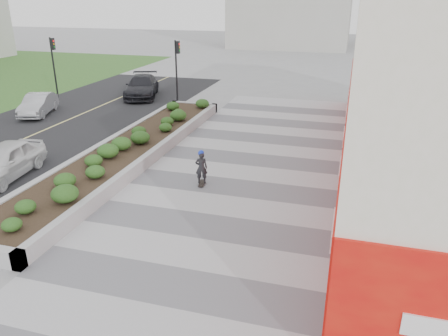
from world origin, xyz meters
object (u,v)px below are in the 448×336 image
(car_silver, at_px, (38,105))
(car_white, at_px, (4,161))
(planter, at_px, (128,148))
(skateboarder, at_px, (201,167))
(traffic_signal_far, at_px, (53,58))
(car_dark, at_px, (142,86))
(traffic_signal_near, at_px, (177,63))

(car_silver, bearing_deg, car_white, -77.84)
(planter, bearing_deg, skateboarder, -26.22)
(traffic_signal_far, xyz_separation_m, car_dark, (5.83, 1.79, -2.00))
(traffic_signal_near, relative_size, traffic_signal_far, 1.00)
(traffic_signal_near, xyz_separation_m, skateboarder, (6.00, -12.60, -2.03))
(skateboarder, distance_m, car_white, 8.05)
(traffic_signal_near, xyz_separation_m, car_dark, (-3.37, 1.29, -2.00))
(traffic_signal_far, relative_size, car_silver, 1.08)
(traffic_signal_far, relative_size, skateboarder, 2.92)
(traffic_signal_near, height_order, car_silver, traffic_signal_near)
(car_silver, distance_m, car_dark, 7.56)
(skateboarder, relative_size, car_dark, 0.28)
(skateboarder, bearing_deg, traffic_signal_far, 129.55)
(traffic_signal_far, bearing_deg, car_dark, 17.11)
(planter, relative_size, car_white, 4.35)
(car_dark, bearing_deg, traffic_signal_near, -39.89)
(planter, bearing_deg, car_dark, 113.38)
(planter, distance_m, traffic_signal_far, 15.00)
(car_white, bearing_deg, traffic_signal_near, 75.42)
(planter, distance_m, car_silver, 10.40)
(traffic_signal_near, bearing_deg, planter, -80.65)
(traffic_signal_far, height_order, car_silver, traffic_signal_far)
(planter, height_order, car_white, car_white)
(car_white, bearing_deg, car_dark, 88.54)
(traffic_signal_far, bearing_deg, skateboarder, -38.53)
(traffic_signal_near, height_order, traffic_signal_far, same)
(traffic_signal_near, distance_m, traffic_signal_far, 9.21)
(planter, relative_size, car_silver, 4.64)
(traffic_signal_far, relative_size, car_white, 1.02)
(traffic_signal_far, bearing_deg, car_white, -61.83)
(skateboarder, height_order, car_silver, skateboarder)
(skateboarder, bearing_deg, car_silver, 138.86)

